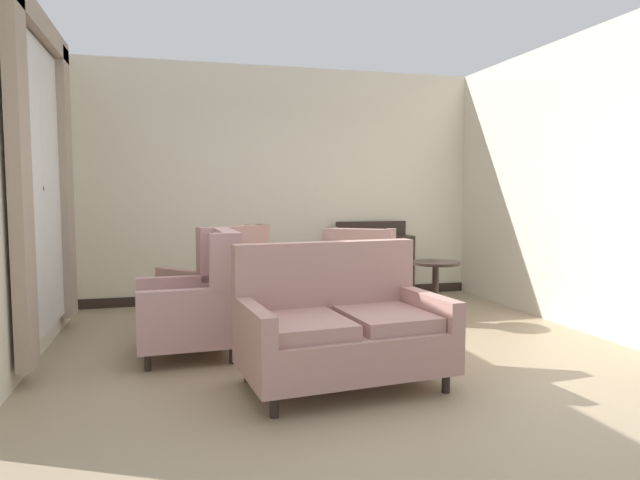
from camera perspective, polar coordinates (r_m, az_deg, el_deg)
ground at (r=4.95m, az=3.05°, el=-11.86°), size 7.95×7.95×0.00m
wall_back at (r=7.50m, az=-3.58°, el=5.60°), size 5.41×0.08×3.04m
wall_left at (r=5.49m, az=-27.19°, el=5.35°), size 0.08×3.97×3.04m
wall_right at (r=6.74m, az=22.61°, el=5.32°), size 0.08×3.97×3.04m
baseboard_back at (r=7.56m, az=-3.44°, el=-5.54°), size 5.25×0.03×0.12m
window_with_curtains at (r=5.51m, az=-26.17°, el=6.38°), size 0.12×2.15×2.81m
coffee_table at (r=5.29m, az=1.04°, el=-6.48°), size 0.81×0.81×0.48m
porcelain_vase at (r=5.27m, az=0.95°, el=-3.93°), size 0.17×0.17×0.32m
settee at (r=4.21m, az=2.13°, el=-8.96°), size 1.55×1.02×1.04m
armchair_foreground_right at (r=5.96m, az=-10.12°, el=-4.64°), size 1.17×1.18×1.09m
armchair_near_sideboard at (r=6.57m, az=4.51°, el=-3.87°), size 1.15×1.19×1.02m
armchair_back_corner at (r=5.06m, az=-12.23°, el=-6.31°), size 0.88×0.88×1.09m
side_table at (r=6.23m, az=11.58°, el=-4.59°), size 0.52×0.52×0.68m
sideboard at (r=7.58m, az=5.56°, el=-2.30°), size 1.00×0.36×1.03m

